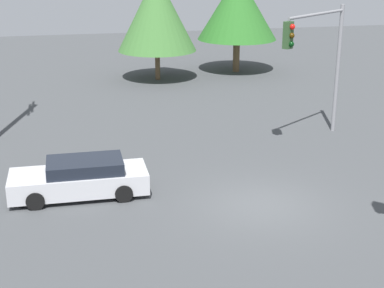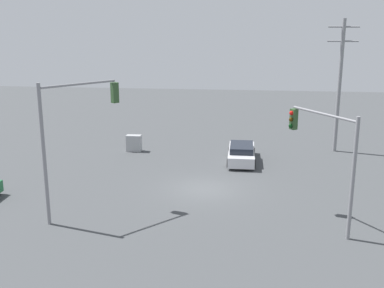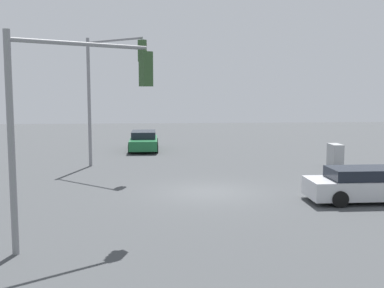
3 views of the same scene
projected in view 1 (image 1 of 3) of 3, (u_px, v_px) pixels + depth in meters
ground_plane at (260, 205)px, 19.58m from camera, size 80.00×80.00×0.00m
sedan_silver at (80, 178)px, 20.13m from camera, size 1.92×4.66×1.29m
traffic_signal_main at (319, 50)px, 24.74m from camera, size 2.73×3.69×5.74m
tree_behind at (237, 7)px, 38.35m from camera, size 5.21×5.21×6.42m
tree_corner at (157, 12)px, 36.07m from camera, size 4.89×4.89×6.56m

